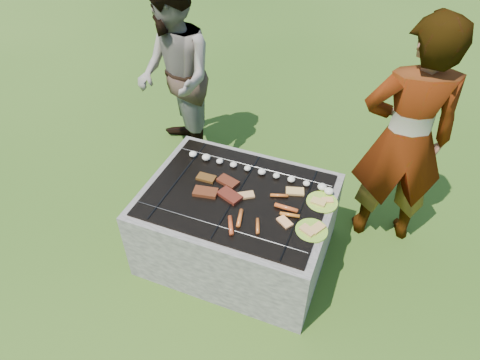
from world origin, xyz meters
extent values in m
plane|color=#234411|center=(0.00, 0.00, 0.00)|extent=(60.00, 60.00, 0.00)
cube|color=gray|center=(0.00, 0.41, 0.30)|extent=(1.30, 0.18, 0.60)
cube|color=#A39A91|center=(0.00, -0.41, 0.30)|extent=(1.30, 0.18, 0.60)
cube|color=gray|center=(-0.56, 0.00, 0.30)|extent=(0.18, 0.64, 0.60)
cube|color=gray|center=(0.56, 0.00, 0.30)|extent=(0.18, 0.64, 0.60)
cube|color=black|center=(0.00, 0.00, 0.24)|extent=(0.94, 0.64, 0.48)
sphere|color=#FF5914|center=(0.00, 0.00, 0.46)|extent=(0.10, 0.10, 0.10)
cube|color=black|center=(0.00, 0.00, 0.61)|extent=(1.20, 0.90, 0.01)
cylinder|color=black|center=(-0.45, 0.00, 0.61)|extent=(0.01, 0.88, 0.01)
cylinder|color=black|center=(0.00, 0.00, 0.61)|extent=(0.01, 0.88, 0.01)
cylinder|color=black|center=(0.45, 0.00, 0.61)|extent=(0.01, 0.88, 0.01)
cylinder|color=black|center=(0.00, -0.32, 0.61)|extent=(1.18, 0.01, 0.01)
cylinder|color=black|center=(0.00, 0.32, 0.61)|extent=(1.18, 0.01, 0.01)
ellipsoid|color=#EFE6CB|center=(-0.47, 0.27, 0.63)|extent=(0.06, 0.06, 0.04)
ellipsoid|color=silver|center=(-0.36, 0.27, 0.63)|extent=(0.06, 0.06, 0.04)
ellipsoid|color=beige|center=(-0.25, 0.27, 0.63)|extent=(0.05, 0.05, 0.04)
ellipsoid|color=beige|center=(-0.14, 0.27, 0.63)|extent=(0.05, 0.05, 0.04)
ellipsoid|color=beige|center=(-0.03, 0.27, 0.63)|extent=(0.05, 0.05, 0.04)
ellipsoid|color=beige|center=(0.08, 0.27, 0.63)|extent=(0.06, 0.06, 0.04)
ellipsoid|color=beige|center=(0.20, 0.27, 0.63)|extent=(0.05, 0.05, 0.03)
ellipsoid|color=#E9E4C5|center=(0.31, 0.27, 0.63)|extent=(0.05, 0.05, 0.04)
ellipsoid|color=beige|center=(0.42, 0.27, 0.63)|extent=(0.05, 0.05, 0.03)
ellipsoid|color=beige|center=(0.53, 0.27, 0.63)|extent=(0.06, 0.06, 0.04)
ellipsoid|color=beige|center=(0.58, 0.24, 0.63)|extent=(0.06, 0.06, 0.04)
cube|color=brown|center=(-0.27, 0.06, 0.62)|extent=(0.13, 0.08, 0.02)
cube|color=maroon|center=(-0.11, 0.08, 0.62)|extent=(0.17, 0.13, 0.02)
cube|color=maroon|center=(-0.21, -0.08, 0.62)|extent=(0.18, 0.12, 0.02)
cube|color=maroon|center=(-0.04, -0.05, 0.62)|extent=(0.19, 0.15, 0.02)
cylinder|color=orange|center=(0.28, 0.08, 0.62)|extent=(0.12, 0.06, 0.02)
cylinder|color=orange|center=(0.36, -0.02, 0.63)|extent=(0.16, 0.03, 0.03)
cylinder|color=orange|center=(0.40, -0.07, 0.62)|extent=(0.13, 0.04, 0.02)
cylinder|color=orange|center=(0.11, -0.22, 0.63)|extent=(0.06, 0.15, 0.03)
cylinder|color=#C1771F|center=(0.24, -0.24, 0.62)|extent=(0.07, 0.12, 0.02)
cylinder|color=#BC551F|center=(0.08, -0.30, 0.63)|extent=(0.09, 0.15, 0.03)
cube|color=#E29F73|center=(0.06, 0.01, 0.62)|extent=(0.13, 0.11, 0.01)
cube|color=#F6D47E|center=(0.38, -0.13, 0.62)|extent=(0.12, 0.11, 0.01)
cube|color=#E2CF73|center=(0.36, 0.17, 0.62)|extent=(0.14, 0.11, 0.02)
cylinder|color=yellow|center=(0.56, 0.14, 0.61)|extent=(0.24, 0.24, 0.01)
cube|color=tan|center=(0.54, 0.12, 0.62)|extent=(0.10, 0.07, 0.02)
cube|color=#E9C477|center=(0.59, 0.16, 0.62)|extent=(0.09, 0.08, 0.01)
cylinder|color=#A0CB30|center=(0.56, -0.13, 0.61)|extent=(0.23, 0.23, 0.01)
cube|color=#DCC270|center=(0.54, -0.15, 0.62)|extent=(0.12, 0.10, 0.02)
cube|color=tan|center=(0.59, -0.11, 0.62)|extent=(0.10, 0.12, 0.02)
imported|color=gray|center=(0.98, 0.65, 0.89)|extent=(0.74, 0.59, 1.79)
imported|color=#A99A8D|center=(-0.98, 0.96, 0.83)|extent=(1.01, 1.02, 1.66)
camera|label=1|loc=(0.82, -1.98, 2.63)|focal=32.00mm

